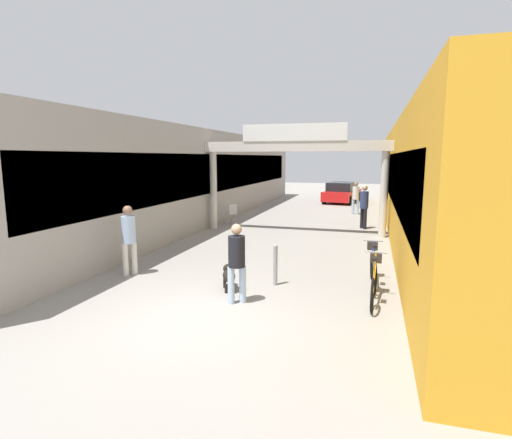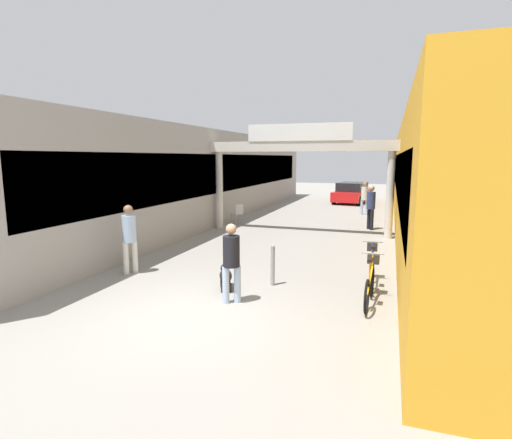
% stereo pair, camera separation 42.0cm
% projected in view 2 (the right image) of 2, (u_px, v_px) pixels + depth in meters
% --- Properties ---
extents(ground_plane, '(80.00, 80.00, 0.00)m').
position_uv_depth(ground_plane, '(194.00, 317.00, 7.43)').
color(ground_plane, gray).
extents(storefront_left, '(3.00, 26.00, 4.09)m').
position_uv_depth(storefront_left, '(204.00, 176.00, 19.02)').
color(storefront_left, '#9E9993').
rests_on(storefront_left, ground_plane).
extents(storefront_right, '(3.00, 26.00, 4.09)m').
position_uv_depth(storefront_right, '(437.00, 180.00, 15.80)').
color(storefront_right, gold).
rests_on(storefront_right, ground_plane).
extents(arcade_sign_gateway, '(7.40, 0.47, 4.19)m').
position_uv_depth(arcade_sign_gateway, '(299.00, 156.00, 15.18)').
color(arcade_sign_gateway, beige).
rests_on(arcade_sign_gateway, ground_plane).
extents(pedestrian_with_dog, '(0.47, 0.47, 1.63)m').
position_uv_depth(pedestrian_with_dog, '(231.00, 258.00, 8.01)').
color(pedestrian_with_dog, '#A5BFE0').
rests_on(pedestrian_with_dog, ground_plane).
extents(pedestrian_companion, '(0.46, 0.46, 1.76)m').
position_uv_depth(pedestrian_companion, '(129.00, 234.00, 10.06)').
color(pedestrian_companion, silver).
rests_on(pedestrian_companion, ground_plane).
extents(pedestrian_carrying_crate, '(0.47, 0.47, 1.82)m').
position_uv_depth(pedestrian_carrying_crate, '(371.00, 204.00, 16.26)').
color(pedestrian_carrying_crate, black).
rests_on(pedestrian_carrying_crate, ground_plane).
extents(pedestrian_elderly_walking, '(0.40, 0.40, 1.69)m').
position_uv_depth(pedestrian_elderly_walking, '(365.00, 196.00, 20.43)').
color(pedestrian_elderly_walking, '#A5BFE0').
rests_on(pedestrian_elderly_walking, ground_plane).
extents(dog_on_leash, '(0.53, 0.74, 0.52)m').
position_uv_depth(dog_on_leash, '(226.00, 275.00, 8.95)').
color(dog_on_leash, black).
rests_on(dog_on_leash, ground_plane).
extents(bicycle_orange_nearest, '(0.46, 1.69, 0.98)m').
position_uv_depth(bicycle_orange_nearest, '(370.00, 282.00, 8.07)').
color(bicycle_orange_nearest, black).
rests_on(bicycle_orange_nearest, ground_plane).
extents(bicycle_blue_second, '(0.46, 1.69, 0.98)m').
position_uv_depth(bicycle_blue_second, '(372.00, 267.00, 9.21)').
color(bicycle_blue_second, black).
rests_on(bicycle_blue_second, ground_plane).
extents(bollard_post_metal, '(0.10, 0.10, 0.96)m').
position_uv_depth(bollard_post_metal, '(273.00, 265.00, 9.19)').
color(bollard_post_metal, gray).
rests_on(bollard_post_metal, ground_plane).
extents(cafe_chair_aluminium_nearer, '(0.56, 0.56, 0.89)m').
position_uv_depth(cafe_chair_aluminium_nearer, '(238.00, 212.00, 17.62)').
color(cafe_chair_aluminium_nearer, gray).
rests_on(cafe_chair_aluminium_nearer, ground_plane).
extents(parked_car_red, '(2.37, 4.23, 1.33)m').
position_uv_depth(parked_car_red, '(352.00, 193.00, 26.01)').
color(parked_car_red, red).
rests_on(parked_car_red, ground_plane).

